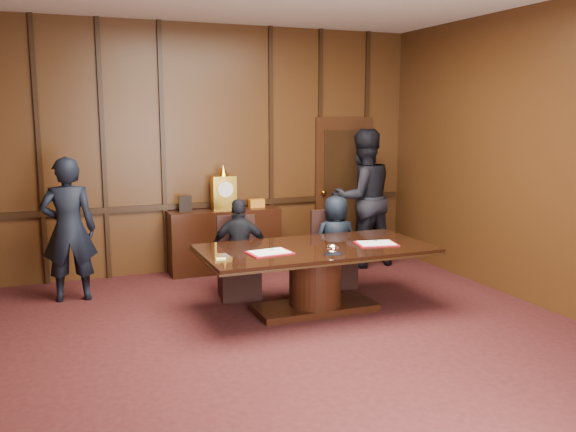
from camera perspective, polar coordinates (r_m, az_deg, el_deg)
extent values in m
plane|color=black|center=(6.02, 2.78, -12.45)|extent=(7.00, 7.00, 0.00)
cube|color=black|center=(8.90, -6.53, 6.26)|extent=(6.00, 0.04, 3.50)
cube|color=black|center=(7.37, 24.74, 4.77)|extent=(0.04, 7.00, 3.50)
cube|color=black|center=(8.95, -6.39, 1.13)|extent=(5.90, 0.05, 0.08)
cube|color=black|center=(9.63, 5.17, 2.65)|extent=(0.95, 0.06, 2.20)
sphere|color=gold|center=(9.42, 3.35, 2.21)|extent=(0.08, 0.08, 0.08)
cube|color=black|center=(8.84, -5.97, -2.27)|extent=(1.60, 0.45, 0.90)
cube|color=black|center=(8.78, -10.34, -5.27)|extent=(0.12, 0.40, 0.06)
cube|color=black|center=(9.14, -1.68, -4.52)|extent=(0.12, 0.40, 0.06)
cube|color=gold|center=(8.72, -6.04, 2.18)|extent=(0.34, 0.18, 0.48)
cylinder|color=white|center=(8.62, -5.87, 2.49)|extent=(0.22, 0.03, 0.22)
cone|color=gold|center=(8.69, -6.08, 4.27)|extent=(0.14, 0.14, 0.16)
cube|color=black|center=(8.63, -9.58, 1.14)|extent=(0.18, 0.04, 0.22)
cube|color=#C56817|center=(8.91, -2.96, 1.20)|extent=(0.22, 0.12, 0.12)
cube|color=black|center=(7.13, 2.53, -8.55)|extent=(1.40, 0.60, 0.08)
cylinder|color=black|center=(7.02, 2.56, -5.83)|extent=(0.60, 0.60, 0.62)
cube|color=black|center=(6.95, 2.58, -3.29)|extent=(2.62, 1.32, 0.02)
cube|color=black|center=(6.94, 2.58, -3.13)|extent=(2.60, 1.30, 0.06)
cube|color=maroon|center=(6.61, -1.73, -3.45)|extent=(0.49, 0.37, 0.01)
cube|color=white|center=(6.61, -1.73, -3.37)|extent=(0.43, 0.32, 0.01)
cube|color=maroon|center=(7.13, 8.26, -2.58)|extent=(0.51, 0.41, 0.01)
cube|color=white|center=(7.13, 8.26, -2.51)|extent=(0.44, 0.35, 0.01)
cube|color=white|center=(6.54, 4.20, -3.62)|extent=(0.20, 0.14, 0.01)
ellipsoid|color=white|center=(6.52, 4.20, -3.12)|extent=(0.13, 0.13, 0.10)
cube|color=#FBF47B|center=(6.35, -6.29, -4.03)|extent=(0.11, 0.09, 0.01)
cube|color=black|center=(7.61, -4.59, -5.88)|extent=(0.54, 0.54, 0.46)
cube|color=black|center=(7.70, -4.89, -1.96)|extent=(0.48, 0.12, 0.55)
cylinder|color=black|center=(7.41, -5.61, -7.26)|extent=(0.04, 0.04, 0.23)
cylinder|color=black|center=(7.89, -3.61, -6.19)|extent=(0.04, 0.04, 0.23)
cube|color=black|center=(8.08, 4.29, -4.98)|extent=(0.49, 0.49, 0.46)
cube|color=black|center=(8.16, 3.72, -1.30)|extent=(0.48, 0.07, 0.55)
cylinder|color=black|center=(7.85, 3.60, -6.27)|extent=(0.04, 0.04, 0.23)
cylinder|color=black|center=(8.36, 4.92, -5.29)|extent=(0.04, 0.04, 0.23)
imported|color=black|center=(7.47, -4.52, -3.11)|extent=(0.78, 0.49, 1.24)
imported|color=black|center=(7.95, 4.48, -2.42)|extent=(0.62, 0.43, 1.22)
imported|color=black|center=(7.78, -19.83, -1.19)|extent=(0.67, 0.47, 1.76)
imported|color=black|center=(9.09, 6.98, 1.68)|extent=(1.03, 0.83, 2.04)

